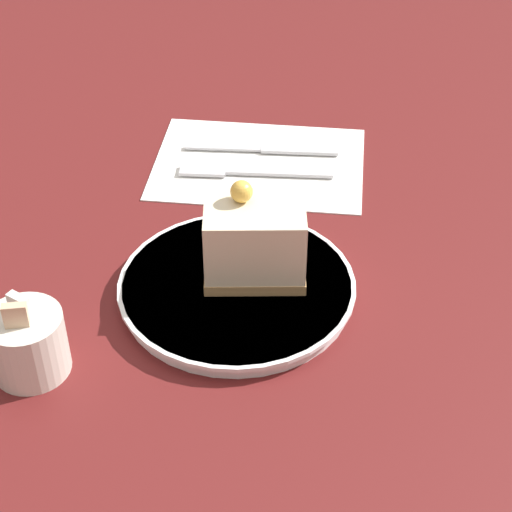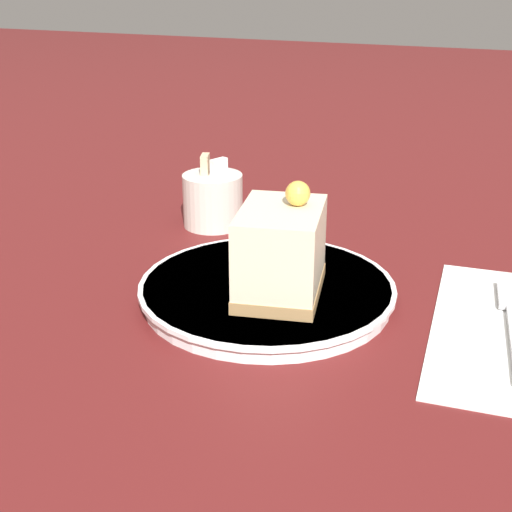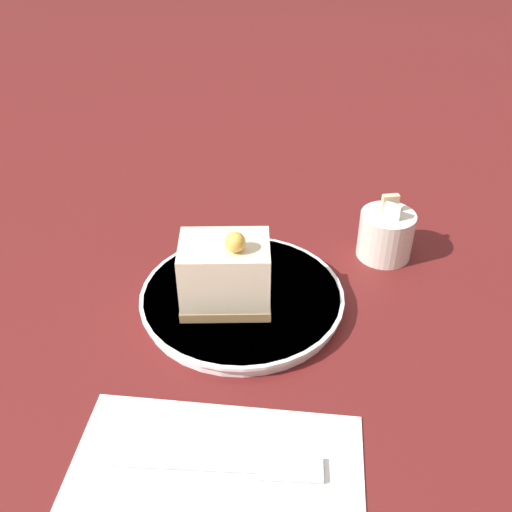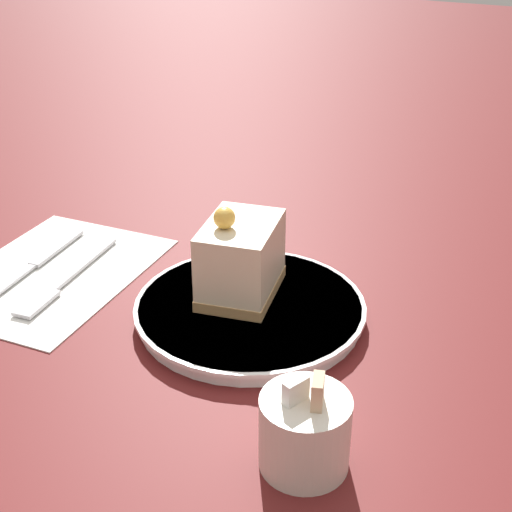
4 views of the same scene
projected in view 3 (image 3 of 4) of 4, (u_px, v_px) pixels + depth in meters
The scene contains 6 objects.
ground_plane at pixel (216, 280), 0.68m from camera, with size 4.00×4.00×0.00m, color #5B1919.
plate at pixel (242, 298), 0.63m from camera, with size 0.23×0.23×0.02m.
cake_slice at pixel (225, 274), 0.60m from camera, with size 0.08×0.11×0.10m.
napkin at pixel (211, 495), 0.45m from camera, with size 0.19×0.25×0.00m.
fork at pixel (236, 466), 0.47m from camera, with size 0.04×0.18×0.00m.
sugar_bowl at pixel (386, 234), 0.70m from camera, with size 0.07×0.07×0.08m.
Camera 3 is at (0.52, 0.14, 0.42)m, focal length 40.00 mm.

